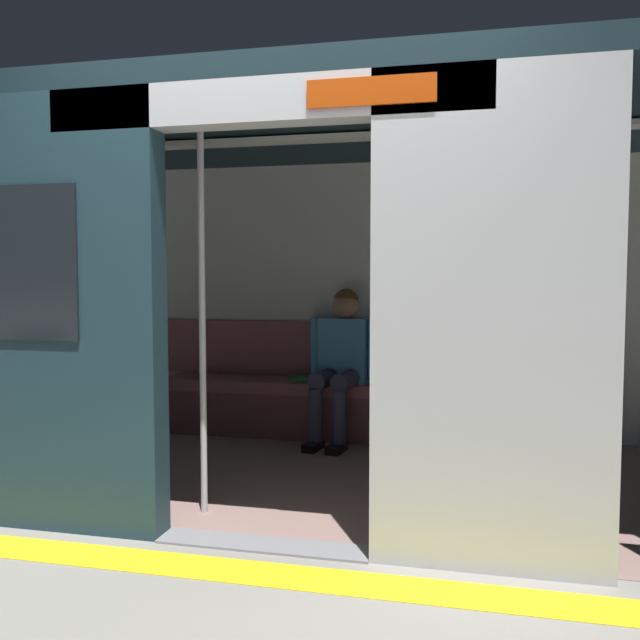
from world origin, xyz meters
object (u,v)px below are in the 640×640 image
person_seated (342,355)px  grab_pole_far (374,317)px  grab_pole_door (202,314)px  train_car (311,238)px  handbag (402,372)px  book (299,378)px  bench_seat (352,396)px

person_seated → grab_pole_far: (-0.53, 1.75, 0.41)m
person_seated → grab_pole_door: grab_pole_door is taller
train_car → grab_pole_far: train_car is taller
handbag → grab_pole_door: 2.14m
book → grab_pole_far: grab_pole_far is taller
bench_seat → train_car: bearing=85.7°
train_car → bench_seat: size_ratio=2.09×
train_car → grab_pole_door: (0.39, 0.82, -0.44)m
bench_seat → handbag: 0.43m
bench_seat → person_seated: bearing=36.3°
grab_pole_door → bench_seat: bearing=-104.2°
train_car → book: size_ratio=29.09×
book → person_seated: bearing=149.6°
person_seated → grab_pole_door: 1.86m
bench_seat → grab_pole_door: (0.46, 1.82, 0.73)m
book → handbag: bearing=164.6°
grab_pole_far → train_car: bearing=-56.4°
book → grab_pole_door: size_ratio=0.10×
grab_pole_door → handbag: bearing=-113.9°
train_car → book: (0.36, -1.02, -1.06)m
bench_seat → book: 0.45m
person_seated → grab_pole_door: size_ratio=0.55×
book → grab_pole_far: 2.12m
train_car → book: 1.51m
bench_seat → person_seated: size_ratio=2.61×
train_car → handbag: train_car is taller
handbag → grab_pole_far: size_ratio=0.12×
person_seated → handbag: size_ratio=4.52×
person_seated → train_car: bearing=89.8°
person_seated → grab_pole_far: 1.87m
train_car → grab_pole_door: bearing=64.9°
grab_pole_door → book: bearing=-90.9°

